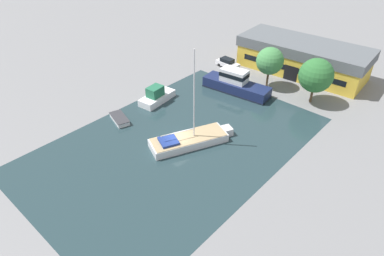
# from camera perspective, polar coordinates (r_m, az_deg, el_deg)

# --- Properties ---
(ground_plane) EXTENTS (440.00, 440.00, 0.00)m
(ground_plane) POSITION_cam_1_polar(r_m,az_deg,el_deg) (44.20, -2.47, -2.61)
(ground_plane) COLOR slate
(water_canal) EXTENTS (24.81, 37.87, 0.01)m
(water_canal) POSITION_cam_1_polar(r_m,az_deg,el_deg) (44.20, -2.47, -2.61)
(water_canal) COLOR #23383D
(water_canal) RESTS_ON ground
(warehouse_building) EXTENTS (22.80, 10.37, 5.52)m
(warehouse_building) POSITION_cam_1_polar(r_m,az_deg,el_deg) (64.64, 17.94, 11.15)
(warehouse_building) COLOR gold
(warehouse_building) RESTS_ON ground
(quay_tree_near_building) EXTENTS (4.41, 4.41, 6.75)m
(quay_tree_near_building) POSITION_cam_1_polar(r_m,az_deg,el_deg) (57.13, 12.85, 10.83)
(quay_tree_near_building) COLOR brown
(quay_tree_near_building) RESTS_ON ground
(quay_tree_by_water) EXTENTS (5.11, 5.11, 7.05)m
(quay_tree_by_water) POSITION_cam_1_polar(r_m,az_deg,el_deg) (54.24, 19.96, 8.24)
(quay_tree_by_water) COLOR brown
(quay_tree_by_water) RESTS_ON ground
(parked_car) EXTENTS (4.65, 1.96, 1.70)m
(parked_car) POSITION_cam_1_polar(r_m,az_deg,el_deg) (64.56, 5.95, 10.73)
(parked_car) COLOR silver
(parked_car) RESTS_ON ground
(sailboat_moored) EXTENTS (7.11, 11.10, 12.71)m
(sailboat_moored) POSITION_cam_1_polar(r_m,az_deg,el_deg) (43.82, -0.38, -1.92)
(sailboat_moored) COLOR silver
(sailboat_moored) RESTS_ON water_canal
(motor_cruiser) EXTENTS (11.45, 4.52, 3.75)m
(motor_cruiser) POSITION_cam_1_polar(r_m,az_deg,el_deg) (55.92, 7.29, 7.30)
(motor_cruiser) COLOR #19234C
(motor_cruiser) RESTS_ON water_canal
(small_dinghy) EXTENTS (4.17, 2.82, 0.67)m
(small_dinghy) POSITION_cam_1_polar(r_m,az_deg,el_deg) (49.43, -11.98, 1.51)
(small_dinghy) COLOR silver
(small_dinghy) RESTS_ON water_canal
(cabin_boat) EXTENTS (3.16, 6.24, 2.60)m
(cabin_boat) POSITION_cam_1_polar(r_m,az_deg,el_deg) (53.10, -5.92, 5.30)
(cabin_boat) COLOR white
(cabin_boat) RESTS_ON water_canal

